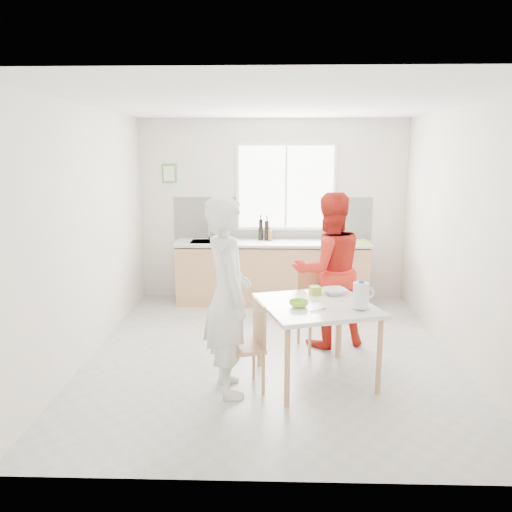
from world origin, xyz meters
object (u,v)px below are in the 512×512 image
(dining_table, at_px, (316,311))
(wine_bottle_b, at_px, (267,230))
(milk_jug, at_px, (361,295))
(person_white, at_px, (228,297))
(bowl_green, at_px, (299,304))
(bowl_white, at_px, (335,291))
(person_red, at_px, (329,270))
(wine_bottle_a, at_px, (261,229))
(chair_far, at_px, (317,304))
(chair_left, at_px, (248,341))

(dining_table, height_order, wine_bottle_b, wine_bottle_b)
(milk_jug, bearing_deg, person_white, 166.79)
(person_white, distance_m, bowl_green, 0.68)
(bowl_white, bearing_deg, person_white, -150.79)
(person_red, distance_m, bowl_white, 0.62)
(bowl_green, xyz_separation_m, milk_jug, (0.57, -0.07, 0.11))
(wine_bottle_a, relative_size, wine_bottle_b, 1.07)
(dining_table, xyz_separation_m, wine_bottle_b, (-0.50, 2.74, 0.37))
(person_white, relative_size, wine_bottle_b, 6.14)
(person_red, bearing_deg, bowl_green, 52.20)
(chair_far, bearing_deg, wine_bottle_a, 93.05)
(dining_table, bearing_deg, chair_left, -162.81)
(bowl_green, xyz_separation_m, wine_bottle_a, (-0.42, 2.86, 0.27))
(wine_bottle_b, bearing_deg, dining_table, -79.61)
(chair_left, distance_m, person_red, 1.50)
(milk_jug, bearing_deg, chair_left, 164.44)
(chair_left, distance_m, wine_bottle_b, 3.00)
(chair_left, xyz_separation_m, milk_jug, (1.05, 0.03, 0.46))
(person_white, relative_size, bowl_green, 9.96)
(person_red, relative_size, wine_bottle_b, 5.93)
(chair_far, relative_size, wine_bottle_a, 2.85)
(person_white, height_order, bowl_white, person_white)
(dining_table, distance_m, wine_bottle_b, 2.81)
(milk_jug, relative_size, wine_bottle_a, 0.81)
(bowl_white, bearing_deg, chair_left, -148.58)
(dining_table, height_order, bowl_white, bowl_white)
(chair_far, relative_size, bowl_green, 4.94)
(person_red, bearing_deg, person_white, 31.59)
(wine_bottle_a, height_order, wine_bottle_b, wine_bottle_a)
(wine_bottle_a, bearing_deg, wine_bottle_b, -8.06)
(chair_far, bearing_deg, person_white, -146.20)
(chair_left, bearing_deg, chair_far, 128.34)
(chair_left, height_order, bowl_white, chair_left)
(bowl_white, distance_m, wine_bottle_b, 2.52)
(bowl_green, xyz_separation_m, bowl_white, (0.39, 0.43, 0.00))
(dining_table, bearing_deg, person_red, 76.93)
(chair_far, bearing_deg, wine_bottle_b, 90.62)
(chair_left, bearing_deg, bowl_white, 104.23)
(chair_left, relative_size, person_red, 0.48)
(person_white, distance_m, milk_jug, 1.23)
(person_red, bearing_deg, chair_left, 35.50)
(dining_table, xyz_separation_m, chair_far, (0.09, 0.89, -0.20))
(bowl_green, relative_size, milk_jug, 0.71)
(dining_table, relative_size, person_red, 0.71)
(person_white, height_order, bowl_green, person_white)
(chair_left, relative_size, milk_jug, 3.27)
(person_white, height_order, wine_bottle_b, person_white)
(bowl_white, relative_size, wine_bottle_b, 0.80)
(bowl_green, distance_m, milk_jug, 0.58)
(bowl_green, relative_size, wine_bottle_b, 0.62)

